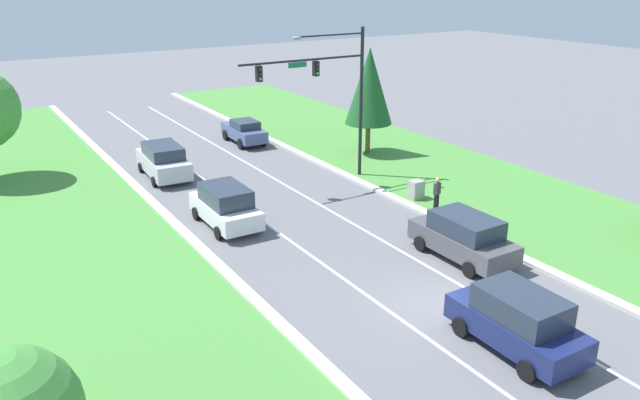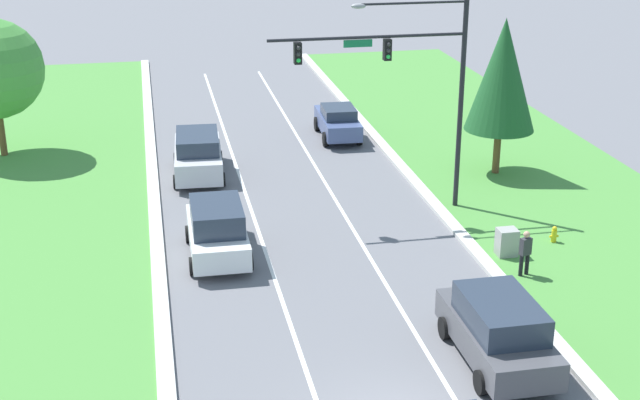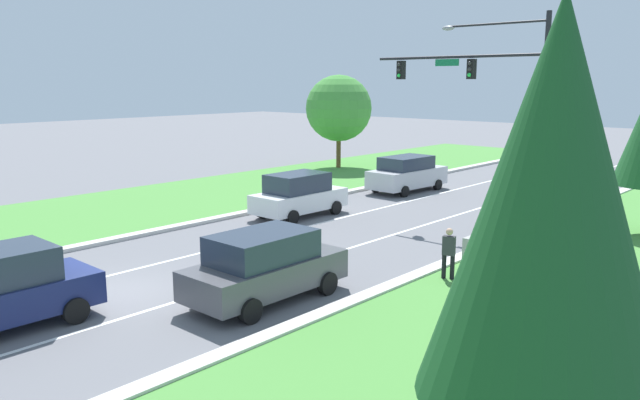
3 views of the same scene
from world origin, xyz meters
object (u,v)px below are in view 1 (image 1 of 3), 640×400
object	(u,v)px
traffic_signal_mast	(331,83)
slate_blue_sedan	(244,131)
white_suv	(226,206)
pedestrian	(437,192)
conifer_near_right_tree	(369,86)
graphite_suv	(464,237)
fire_hydrant	(437,183)
navy_suv	(518,320)
utility_cabinet	(416,190)
silver_suv	(163,161)

from	to	relation	value
traffic_signal_mast	slate_blue_sedan	size ratio (longest dim) A/B	1.90
white_suv	pedestrian	bearing A→B (deg)	-19.92
pedestrian	conifer_near_right_tree	xyz separation A→B (m)	(3.05, 10.21, 3.62)
graphite_suv	fire_hydrant	bearing A→B (deg)	54.81
traffic_signal_mast	navy_suv	distance (m)	18.63
navy_suv	utility_cabinet	bearing A→B (deg)	63.99
utility_cabinet	conifer_near_right_tree	size ratio (longest dim) A/B	0.15
slate_blue_sedan	fire_hydrant	bearing A→B (deg)	-69.08
navy_suv	pedestrian	bearing A→B (deg)	60.77
fire_hydrant	traffic_signal_mast	bearing A→B (deg)	135.98
slate_blue_sedan	silver_suv	world-z (taller)	silver_suv
utility_cabinet	conifer_near_right_tree	xyz separation A→B (m)	(2.99, 8.55, 4.02)
graphite_suv	traffic_signal_mast	bearing A→B (deg)	86.17
conifer_near_right_tree	pedestrian	bearing A→B (deg)	-106.60
traffic_signal_mast	conifer_near_right_tree	bearing A→B (deg)	33.90
white_suv	fire_hydrant	world-z (taller)	white_suv
slate_blue_sedan	utility_cabinet	xyz separation A→B (m)	(2.80, -15.43, -0.33)
silver_suv	navy_suv	bearing A→B (deg)	-77.82
traffic_signal_mast	fire_hydrant	world-z (taller)	traffic_signal_mast
graphite_suv	pedestrian	size ratio (longest dim) A/B	2.86
graphite_suv	white_suv	size ratio (longest dim) A/B	1.04
traffic_signal_mast	graphite_suv	bearing A→B (deg)	-93.78
traffic_signal_mast	white_suv	bearing A→B (deg)	-159.47
traffic_signal_mast	graphite_suv	xyz separation A→B (m)	(-0.77, -11.66, -4.71)
navy_suv	white_suv	distance (m)	15.09
utility_cabinet	pedestrian	bearing A→B (deg)	-91.87
utility_cabinet	fire_hydrant	bearing A→B (deg)	18.97
navy_suv	pedestrian	distance (m)	12.57
white_suv	utility_cabinet	bearing A→B (deg)	-11.11
navy_suv	fire_hydrant	distance (m)	15.81
navy_suv	utility_cabinet	world-z (taller)	navy_suv
traffic_signal_mast	utility_cabinet	distance (m)	7.56
pedestrian	conifer_near_right_tree	bearing A→B (deg)	-123.96
silver_suv	fire_hydrant	world-z (taller)	silver_suv
conifer_near_right_tree	fire_hydrant	bearing A→B (deg)	-95.96
silver_suv	traffic_signal_mast	bearing A→B (deg)	-33.85
white_suv	conifer_near_right_tree	world-z (taller)	conifer_near_right_tree
white_suv	utility_cabinet	world-z (taller)	white_suv
silver_suv	pedestrian	distance (m)	16.18
silver_suv	navy_suv	distance (m)	23.80
fire_hydrant	conifer_near_right_tree	distance (m)	8.90
graphite_suv	conifer_near_right_tree	distance (m)	16.71
slate_blue_sedan	fire_hydrant	world-z (taller)	slate_blue_sedan
graphite_suv	conifer_near_right_tree	bearing A→B (deg)	68.35
navy_suv	traffic_signal_mast	bearing A→B (deg)	77.73
traffic_signal_mast	fire_hydrant	size ratio (longest dim) A/B	12.37
pedestrian	conifer_near_right_tree	distance (m)	11.26
conifer_near_right_tree	navy_suv	bearing A→B (deg)	-113.94
pedestrian	fire_hydrant	world-z (taller)	pedestrian
fire_hydrant	pedestrian	bearing A→B (deg)	-132.73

